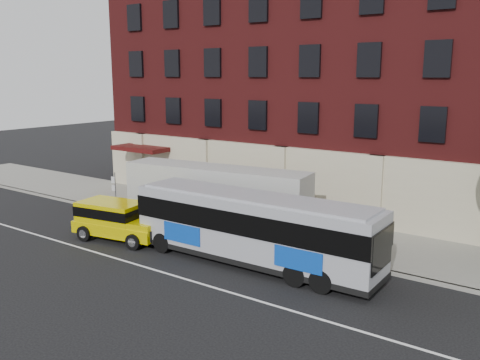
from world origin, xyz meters
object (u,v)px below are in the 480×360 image
Objects in this scene: sign_pole at (115,189)px; city_bus at (253,227)px; shipping_container at (216,199)px; yellow_suv at (117,218)px.

city_bus is at bearing -12.12° from sign_pole.
shipping_container reaches higher than city_bus.
city_bus reaches higher than yellow_suv.
sign_pole is 7.45m from shipping_container.
city_bus is at bearing 7.56° from yellow_suv.
yellow_suv is (-7.81, -1.04, -0.65)m from city_bus.
yellow_suv is at bearing -172.44° from city_bus.
shipping_container reaches higher than sign_pole.
city_bus is at bearing -34.90° from shipping_container.
sign_pole is 0.23× the size of shipping_container.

